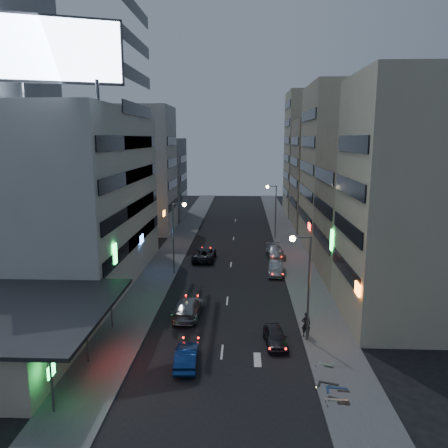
# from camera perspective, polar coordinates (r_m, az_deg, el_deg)

# --- Properties ---
(ground) EXTENTS (180.00, 180.00, 0.00)m
(ground) POSITION_cam_1_polar(r_m,az_deg,el_deg) (29.06, -0.67, -20.01)
(ground) COLOR black
(ground) RESTS_ON ground
(sidewalk_left) EXTENTS (4.00, 120.00, 0.12)m
(sidewalk_left) POSITION_cam_1_polar(r_m,az_deg,el_deg) (57.61, -6.97, -4.00)
(sidewalk_left) COLOR #4C4C4F
(sidewalk_left) RESTS_ON ground
(sidewalk_right) EXTENTS (4.00, 120.00, 0.12)m
(sidewalk_right) POSITION_cam_1_polar(r_m,az_deg,el_deg) (57.21, 9.08, -4.16)
(sidewalk_right) COLOR #4C4C4F
(sidewalk_right) RESTS_ON ground
(food_court) EXTENTS (11.00, 13.00, 3.88)m
(food_court) POSITION_cam_1_polar(r_m,az_deg,el_deg) (33.54, -25.58, -12.91)
(food_court) COLOR tan
(food_court) RESTS_ON ground
(white_building) EXTENTS (14.00, 24.00, 18.00)m
(white_building) POSITION_cam_1_polar(r_m,az_deg,el_deg) (48.84, -19.67, 3.40)
(white_building) COLOR #B8B7B2
(white_building) RESTS_ON ground
(shophouse_near) EXTENTS (10.00, 11.00, 20.00)m
(shophouse_near) POSITION_cam_1_polar(r_m,az_deg,el_deg) (38.17, 23.38, 2.65)
(shophouse_near) COLOR tan
(shophouse_near) RESTS_ON ground
(shophouse_mid) EXTENTS (11.00, 12.00, 16.00)m
(shophouse_mid) POSITION_cam_1_polar(r_m,az_deg,el_deg) (49.39, 19.10, 2.35)
(shophouse_mid) COLOR tan
(shophouse_mid) RESTS_ON ground
(shophouse_far) EXTENTS (10.00, 14.00, 22.00)m
(shophouse_far) POSITION_cam_1_polar(r_m,az_deg,el_deg) (61.47, 15.42, 6.99)
(shophouse_far) COLOR tan
(shophouse_far) RESTS_ON ground
(far_left_a) EXTENTS (11.00, 10.00, 20.00)m
(far_left_a) POSITION_cam_1_polar(r_m,az_deg,el_deg) (72.02, -11.13, 6.94)
(far_left_a) COLOR #B8B7B2
(far_left_a) RESTS_ON ground
(far_left_b) EXTENTS (12.00, 10.00, 15.00)m
(far_left_b) POSITION_cam_1_polar(r_m,az_deg,el_deg) (84.97, -9.34, 5.92)
(far_left_b) COLOR gray
(far_left_b) RESTS_ON ground
(far_right_a) EXTENTS (11.00, 12.00, 18.00)m
(far_right_a) POSITION_cam_1_polar(r_m,az_deg,el_deg) (76.37, 13.25, 6.33)
(far_right_a) COLOR tan
(far_right_a) RESTS_ON ground
(far_right_b) EXTENTS (12.00, 12.00, 24.00)m
(far_right_b) POSITION_cam_1_polar(r_m,az_deg,el_deg) (90.06, 12.02, 8.99)
(far_right_b) COLOR tan
(far_right_b) RESTS_ON ground
(billboard) EXTENTS (9.52, 3.75, 6.20)m
(billboard) POSITION_cam_1_polar(r_m,az_deg,el_deg) (38.24, -21.02, 20.43)
(billboard) COLOR #595B60
(billboard) RESTS_ON white_building
(street_lamp_right_near) EXTENTS (1.60, 0.44, 8.02)m
(street_lamp_right_near) POSITION_cam_1_polar(r_m,az_deg,el_deg) (32.61, 10.39, -6.29)
(street_lamp_right_near) COLOR #595B60
(street_lamp_right_near) RESTS_ON sidewalk_right
(street_lamp_left) EXTENTS (1.60, 0.44, 8.02)m
(street_lamp_left) POSITION_cam_1_polar(r_m,az_deg,el_deg) (48.37, -6.22, -0.45)
(street_lamp_left) COLOR #595B60
(street_lamp_left) RESTS_ON sidewalk_left
(street_lamp_right_far) EXTENTS (1.60, 0.44, 8.02)m
(street_lamp_right_far) POSITION_cam_1_polar(r_m,az_deg,el_deg) (65.69, 6.44, 2.62)
(street_lamp_right_far) COLOR #595B60
(street_lamp_right_far) RESTS_ON sidewalk_right
(parked_car_right_near) EXTENTS (1.87, 3.93, 1.30)m
(parked_car_right_near) POSITION_cam_1_polar(r_m,az_deg,el_deg) (33.45, 6.73, -14.40)
(parked_car_right_near) COLOR #28272C
(parked_car_right_near) RESTS_ON ground
(parked_car_right_mid) EXTENTS (2.00, 4.54, 1.45)m
(parked_car_right_mid) POSITION_cam_1_polar(r_m,az_deg,el_deg) (49.41, 6.80, -5.76)
(parked_car_right_mid) COLOR #96979E
(parked_car_right_mid) RESTS_ON ground
(parked_car_left) EXTENTS (2.78, 5.76, 1.58)m
(parked_car_left) POSITION_cam_1_polar(r_m,az_deg,el_deg) (54.90, -2.58, -3.90)
(parked_car_left) COLOR #27262B
(parked_car_left) RESTS_ON ground
(parked_car_right_far) EXTENTS (2.47, 5.20, 1.46)m
(parked_car_right_far) POSITION_cam_1_polar(r_m,az_deg,el_deg) (56.20, 6.74, -3.67)
(parked_car_right_far) COLOR #9DA0A5
(parked_car_right_far) RESTS_ON ground
(road_car_blue) EXTENTS (1.62, 4.15, 1.35)m
(road_car_blue) POSITION_cam_1_polar(r_m,az_deg,el_deg) (30.69, -4.89, -16.80)
(road_car_blue) COLOR navy
(road_car_blue) RESTS_ON ground
(road_car_silver) EXTENTS (2.53, 5.55, 1.58)m
(road_car_silver) POSITION_cam_1_polar(r_m,az_deg,el_deg) (38.15, -4.71, -10.82)
(road_car_silver) COLOR gray
(road_car_silver) RESTS_ON ground
(person) EXTENTS (0.76, 0.56, 1.93)m
(person) POSITION_cam_1_polar(r_m,az_deg,el_deg) (34.71, 10.67, -12.75)
(person) COLOR black
(person) RESTS_ON sidewalk_right
(scooter_black_a) EXTENTS (1.33, 1.92, 1.12)m
(scooter_black_a) POSITION_cam_1_polar(r_m,az_deg,el_deg) (27.83, 16.20, -20.39)
(scooter_black_a) COLOR black
(scooter_black_a) RESTS_ON sidewalk_right
(scooter_silver_a) EXTENTS (0.75, 2.03, 1.23)m
(scooter_silver_a) POSITION_cam_1_polar(r_m,az_deg,el_deg) (27.95, 15.99, -20.11)
(scooter_silver_a) COLOR #AAAEB2
(scooter_silver_a) RESTS_ON sidewalk_right
(scooter_blue) EXTENTS (0.83, 2.02, 1.20)m
(scooter_blue) POSITION_cam_1_polar(r_m,az_deg,el_deg) (29.04, 15.96, -18.85)
(scooter_blue) COLOR navy
(scooter_blue) RESTS_ON sidewalk_right
(scooter_black_b) EXTENTS (1.14, 1.94, 1.12)m
(scooter_black_b) POSITION_cam_1_polar(r_m,az_deg,el_deg) (29.25, 14.90, -18.65)
(scooter_black_b) COLOR black
(scooter_black_b) RESTS_ON sidewalk_right
(scooter_silver_b) EXTENTS (1.03, 1.75, 1.01)m
(scooter_silver_b) POSITION_cam_1_polar(r_m,az_deg,el_deg) (31.31, 14.19, -16.61)
(scooter_silver_b) COLOR #B7B9C0
(scooter_silver_b) RESTS_ON sidewalk_right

